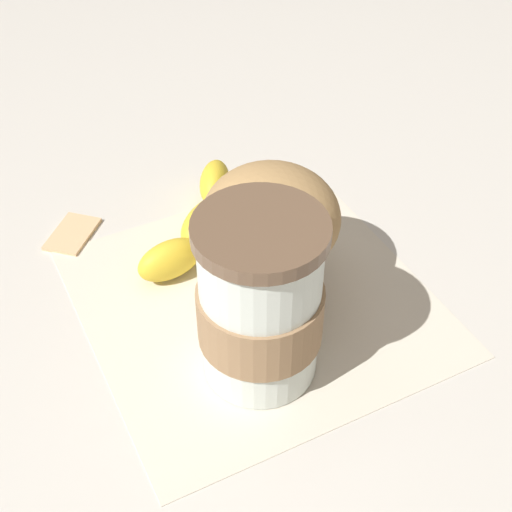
% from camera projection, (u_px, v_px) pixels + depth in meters
% --- Properties ---
extents(ground_plane, '(3.00, 3.00, 0.00)m').
position_uv_depth(ground_plane, '(256.00, 302.00, 0.56)').
color(ground_plane, beige).
extents(paper_napkin, '(0.31, 0.31, 0.00)m').
position_uv_depth(paper_napkin, '(256.00, 301.00, 0.56)').
color(paper_napkin, beige).
rests_on(paper_napkin, ground_plane).
extents(coffee_cup, '(0.09, 0.09, 0.13)m').
position_uv_depth(coffee_cup, '(260.00, 303.00, 0.47)').
color(coffee_cup, silver).
rests_on(coffee_cup, paper_napkin).
extents(muffin, '(0.10, 0.10, 0.11)m').
position_uv_depth(muffin, '(271.00, 230.00, 0.53)').
color(muffin, white).
rests_on(muffin, paper_napkin).
extents(banana, '(0.11, 0.15, 0.03)m').
position_uv_depth(banana, '(200.00, 220.00, 0.60)').
color(banana, gold).
rests_on(banana, paper_napkin).
extents(sugar_packet, '(0.06, 0.06, 0.01)m').
position_uv_depth(sugar_packet, '(72.00, 232.00, 0.61)').
color(sugar_packet, '#E0B27F').
rests_on(sugar_packet, ground_plane).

